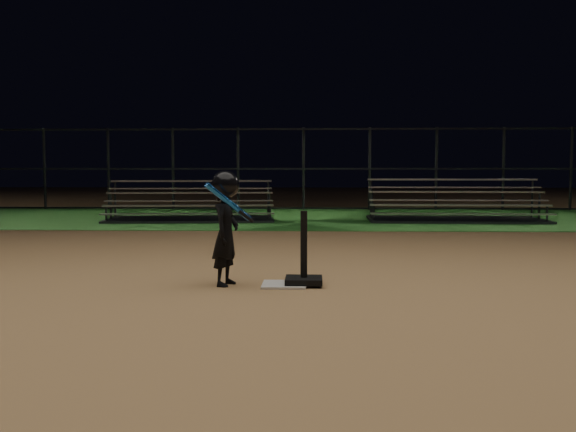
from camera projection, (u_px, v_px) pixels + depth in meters
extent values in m
plane|color=#B0824F|center=(284.00, 286.00, 6.59)|extent=(80.00, 80.00, 0.00)
cube|color=#23601F|center=(302.00, 217.00, 16.56)|extent=(60.00, 8.00, 0.01)
cube|color=beige|center=(284.00, 285.00, 6.59)|extent=(0.45, 0.45, 0.02)
cube|color=black|center=(304.00, 280.00, 6.61)|extent=(0.38, 0.38, 0.06)
cylinder|color=black|center=(304.00, 244.00, 6.58)|extent=(0.07, 0.07, 0.69)
imported|color=black|center=(226.00, 234.00, 6.58)|extent=(0.34, 0.44, 1.06)
sphere|color=black|center=(225.00, 185.00, 6.55)|extent=(0.29, 0.29, 0.29)
cylinder|color=blue|center=(228.00, 202.00, 6.41)|extent=(0.45, 0.40, 0.40)
cylinder|color=black|center=(246.00, 216.00, 6.53)|extent=(0.16, 0.15, 0.14)
cube|color=#A8A8AC|center=(189.00, 205.00, 14.74)|extent=(3.90, 0.66, 0.04)
cube|color=#A8A8AC|center=(188.00, 214.00, 14.48)|extent=(3.90, 0.66, 0.03)
cube|color=#A8A8AC|center=(191.00, 193.00, 15.25)|extent=(3.90, 0.66, 0.04)
cube|color=#A8A8AC|center=(190.00, 201.00, 14.99)|extent=(3.90, 0.66, 0.03)
cube|color=#A8A8AC|center=(192.00, 181.00, 15.76)|extent=(3.90, 0.66, 0.04)
cube|color=#A8A8AC|center=(191.00, 188.00, 15.51)|extent=(3.90, 0.66, 0.03)
cube|color=#38383D|center=(191.00, 219.00, 15.29)|extent=(4.09, 2.32, 0.06)
cube|color=silver|center=(460.00, 205.00, 14.59)|extent=(4.06, 0.37, 0.04)
cube|color=silver|center=(462.00, 214.00, 14.32)|extent=(4.06, 0.37, 0.03)
cube|color=silver|center=(455.00, 192.00, 15.13)|extent=(4.06, 0.37, 0.04)
cube|color=silver|center=(457.00, 200.00, 14.86)|extent=(4.06, 0.37, 0.03)
cube|color=silver|center=(451.00, 180.00, 15.66)|extent=(4.06, 0.37, 0.04)
cube|color=silver|center=(453.00, 187.00, 15.39)|extent=(4.06, 0.37, 0.03)
cube|color=#38383D|center=(455.00, 220.00, 15.17)|extent=(4.12, 2.11, 0.06)
cube|color=#38383D|center=(304.00, 208.00, 19.55)|extent=(20.00, 0.05, 0.05)
cube|color=#38383D|center=(304.00, 169.00, 19.46)|extent=(20.00, 0.05, 0.05)
cube|color=#38383D|center=(304.00, 129.00, 19.38)|extent=(20.00, 0.05, 0.05)
cylinder|color=#38383D|center=(141.00, 169.00, 19.66)|extent=(0.08, 0.08, 2.50)
cylinder|color=#38383D|center=(304.00, 169.00, 19.46)|extent=(0.08, 0.08, 2.50)
cylinder|color=#38383D|center=(470.00, 169.00, 19.26)|extent=(0.08, 0.08, 2.50)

